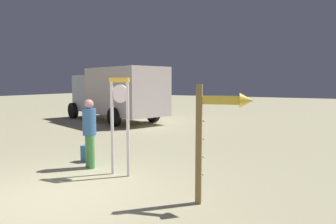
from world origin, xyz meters
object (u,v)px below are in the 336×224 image
at_px(standing_clock, 120,116).
at_px(backpack, 88,154).
at_px(arrow_sign, 218,124).
at_px(box_truck_near, 118,92).
at_px(person_near_clock, 89,130).

relative_size(standing_clock, backpack, 5.14).
relative_size(arrow_sign, box_truck_near, 0.30).
bearing_deg(box_truck_near, person_near_clock, -56.64).
height_order(person_near_clock, backpack, person_near_clock).
xyz_separation_m(arrow_sign, backpack, (-3.94, 1.10, -1.18)).
distance_m(standing_clock, arrow_sign, 2.53).
xyz_separation_m(standing_clock, backpack, (-1.48, 0.52, -1.13)).
xyz_separation_m(arrow_sign, box_truck_near, (-8.33, 8.08, 0.18)).
bearing_deg(person_near_clock, arrow_sign, -11.17).
bearing_deg(person_near_clock, box_truck_near, 123.36).
bearing_deg(box_truck_near, backpack, -57.81).
relative_size(arrow_sign, person_near_clock, 1.22).
xyz_separation_m(arrow_sign, person_near_clock, (-3.46, 0.68, -0.45)).
height_order(person_near_clock, box_truck_near, box_truck_near).
xyz_separation_m(standing_clock, box_truck_near, (-5.87, 7.51, 0.22)).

